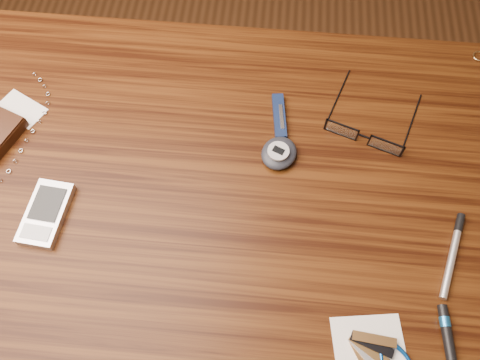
{
  "coord_description": "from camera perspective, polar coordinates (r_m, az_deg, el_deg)",
  "views": [
    {
      "loc": [
        0.09,
        -0.3,
        1.4
      ],
      "look_at": [
        0.06,
        0.02,
        0.76
      ],
      "focal_mm": 35.0,
      "sensor_mm": 36.0,
      "label": 1
    }
  ],
  "objects": [
    {
      "name": "ground",
      "position": [
        1.44,
        -2.6,
        -14.43
      ],
      "size": [
        3.8,
        3.8,
        0.0
      ],
      "primitive_type": "plane",
      "color": "#472814",
      "rests_on": "ground"
    },
    {
      "name": "pedometer",
      "position": [
        0.74,
        4.77,
        3.3
      ],
      "size": [
        0.08,
        0.08,
        0.03
      ],
      "color": "black",
      "rests_on": "desk"
    },
    {
      "name": "gold_ring",
      "position": [
        0.97,
        27.14,
        13.27
      ],
      "size": [
        0.02,
        0.02,
        0.0
      ],
      "primitive_type": "torus",
      "rotation": [
        0.0,
        0.0,
        -0.0
      ],
      "color": "tan",
      "rests_on": "desk"
    },
    {
      "name": "silver_pen",
      "position": [
        0.75,
        24.62,
        -7.58
      ],
      "size": [
        0.05,
        0.13,
        0.01
      ],
      "color": "silver",
      "rests_on": "desk"
    },
    {
      "name": "pocket_knife",
      "position": [
        0.79,
        4.81,
        7.75
      ],
      "size": [
        0.03,
        0.09,
        0.01
      ],
      "color": "#0C1C3D",
      "rests_on": "desk"
    },
    {
      "name": "black_blue_pen",
      "position": [
        0.71,
        24.05,
        -17.48
      ],
      "size": [
        0.02,
        0.1,
        0.01
      ],
      "color": "black",
      "rests_on": "desk"
    },
    {
      "name": "eyeglasses",
      "position": [
        0.78,
        14.95,
        5.4
      ],
      "size": [
        0.17,
        0.17,
        0.03
      ],
      "color": "black",
      "rests_on": "desk"
    },
    {
      "name": "desk",
      "position": [
        0.82,
        -4.44,
        -4.62
      ],
      "size": [
        1.0,
        0.7,
        0.75
      ],
      "color": "#361A08",
      "rests_on": "ground"
    },
    {
      "name": "pda_phone",
      "position": [
        0.76,
        -22.58,
        -3.76
      ],
      "size": [
        0.06,
        0.11,
        0.02
      ],
      "color": "#B0B0B5",
      "rests_on": "desk"
    }
  ]
}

